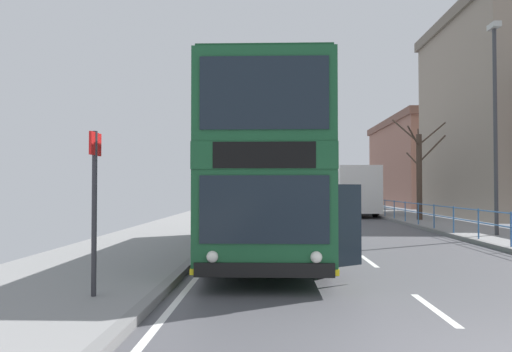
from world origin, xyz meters
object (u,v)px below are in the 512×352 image
object	(u,v)px
background_bus_far_lane	(348,189)
bare_tree_far_00	(419,171)
bus_stop_sign_near	(95,194)
street_lamp_far_side	(495,112)
double_decker_bus_main	(267,172)
background_building_00	(436,163)

from	to	relation	value
background_bus_far_lane	bare_tree_far_00	world-z (taller)	bare_tree_far_00
bus_stop_sign_near	street_lamp_far_side	xyz separation A→B (m)	(10.87, 10.09, 2.85)
street_lamp_far_side	bare_tree_far_00	size ratio (longest dim) A/B	1.38
double_decker_bus_main	background_building_00	distance (m)	40.94
background_building_00	bus_stop_sign_near	bearing A→B (deg)	-114.99
bus_stop_sign_near	street_lamp_far_side	distance (m)	15.10
bus_stop_sign_near	bare_tree_far_00	world-z (taller)	bare_tree_far_00
background_bus_far_lane	bare_tree_far_00	bearing A→B (deg)	-69.50
street_lamp_far_side	bare_tree_far_00	bearing A→B (deg)	90.90
bus_stop_sign_near	street_lamp_far_side	size ratio (longest dim) A/B	0.34
double_decker_bus_main	bare_tree_far_00	bearing A→B (deg)	57.86
double_decker_bus_main	bus_stop_sign_near	xyz separation A→B (m)	(-2.65, -5.70, -0.54)
street_lamp_far_side	bare_tree_far_00	world-z (taller)	street_lamp_far_side
double_decker_bus_main	bus_stop_sign_near	world-z (taller)	double_decker_bus_main
double_decker_bus_main	background_bus_far_lane	world-z (taller)	double_decker_bus_main
double_decker_bus_main	bus_stop_sign_near	bearing A→B (deg)	-114.96
double_decker_bus_main	background_building_00	xyz separation A→B (m)	(17.28, 37.05, 2.21)
double_decker_bus_main	background_building_00	bearing A→B (deg)	65.00
bus_stop_sign_near	bare_tree_far_00	bearing A→B (deg)	59.96
background_bus_far_lane	bus_stop_sign_near	xyz separation A→B (m)	(-8.11, -25.60, -0.01)
background_bus_far_lane	bare_tree_far_00	size ratio (longest dim) A/B	1.66
street_lamp_far_side	background_building_00	size ratio (longest dim) A/B	0.43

